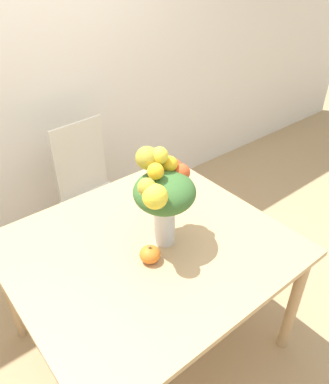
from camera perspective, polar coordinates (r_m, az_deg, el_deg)
The scene contains 6 objects.
ground_plane at distance 2.44m, azimuth -2.11°, elevation -21.33°, with size 12.00×12.00×0.00m, color tan.
wall_back at distance 2.67m, azimuth -21.56°, elevation 17.86°, with size 8.00×0.06×2.70m.
dining_table at distance 1.92m, azimuth -2.55°, elevation -9.90°, with size 1.30×1.17×0.77m.
flower_vase at distance 1.70m, azimuth -0.17°, elevation 0.24°, with size 0.33×0.30×0.49m.
pumpkin at distance 1.75m, azimuth -2.23°, elevation -9.45°, with size 0.10×0.10×0.09m.
dining_chair_near_window at distance 2.73m, azimuth -10.81°, elevation 0.06°, with size 0.45×0.45×0.99m.
Camera 1 is at (-0.79, -1.11, 2.02)m, focal length 35.00 mm.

